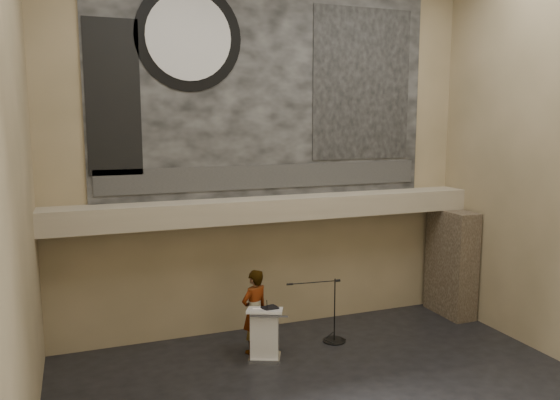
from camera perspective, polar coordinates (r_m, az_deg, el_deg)
name	(u,v)px	position (r m, az deg, el deg)	size (l,w,h in m)	color
wall_back	(268,151)	(12.69, -1.28, 5.19)	(10.00, 0.02, 8.50)	#7C6E4F
wall_front	(544,194)	(5.81, 25.88, 0.55)	(10.00, 0.02, 8.50)	#7C6E4F
wall_left	(11,174)	(8.03, -26.30, 2.46)	(0.02, 8.00, 8.50)	#7C6E4F
soffit	(274,208)	(12.45, -0.65, -0.89)	(10.00, 0.80, 0.50)	gray
sprinkler_left	(206,226)	(12.01, -7.76, -2.67)	(0.04, 0.04, 0.06)	#B2893D
sprinkler_right	(349,216)	(13.22, 7.20, -1.64)	(0.04, 0.04, 0.06)	#B2893D
banner	(268,87)	(12.66, -1.25, 11.75)	(8.00, 0.05, 5.00)	black
banner_text_strip	(269,177)	(12.67, -1.16, 2.46)	(7.76, 0.02, 0.55)	#2B2B2B
banner_clock_rim	(189,37)	(12.25, -9.52, 16.46)	(2.30, 2.30, 0.02)	black
banner_clock_face	(189,37)	(12.23, -9.50, 16.47)	(1.84, 1.84, 0.02)	silver
banner_building_print	(362,85)	(13.62, 8.58, 11.84)	(2.60, 0.02, 3.60)	black
banner_brick_print	(113,98)	(11.92, -17.05, 10.16)	(1.10, 0.02, 3.20)	black
stone_pier	(451,263)	(14.65, 17.46, -6.26)	(0.60, 1.40, 2.70)	#3D3226
lectern	(265,334)	(11.65, -1.62, -13.83)	(0.88, 0.77, 1.14)	silver
binder	(270,308)	(11.46, -1.06, -11.20)	(0.31, 0.25, 0.04)	black
papers	(258,310)	(11.36, -2.33, -11.45)	(0.20, 0.28, 0.01)	white
speaker_person	(255,311)	(11.87, -2.68, -11.54)	(0.67, 0.44, 1.82)	white
mic_stand	(333,332)	(12.70, 5.53, -13.61)	(1.36, 0.52, 1.46)	black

